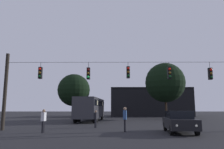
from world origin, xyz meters
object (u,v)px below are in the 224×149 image
at_px(tree_behind_building, 74,90).
at_px(tree_left_silhouette, 165,83).
at_px(car_near_right, 179,121).
at_px(pedestrian_crossing_right, 125,118).
at_px(pedestrian_crossing_left, 96,118).
at_px(city_bus, 91,107).
at_px(pedestrian_crossing_center, 43,119).

bearing_deg(tree_behind_building, tree_left_silhouette, -27.38).
xyz_separation_m(car_near_right, pedestrian_crossing_right, (-3.80, 0.61, 0.23)).
height_order(pedestrian_crossing_left, pedestrian_crossing_right, pedestrian_crossing_right).
distance_m(city_bus, pedestrian_crossing_center, 14.16).
relative_size(pedestrian_crossing_center, tree_left_silhouette, 0.19).
xyz_separation_m(pedestrian_crossing_center, tree_left_silhouette, (13.11, 18.48, 4.79)).
relative_size(car_near_right, tree_left_silhouette, 0.50).
distance_m(city_bus, tree_behind_building, 13.98).
xyz_separation_m(pedestrian_crossing_right, tree_behind_building, (-8.65, 26.03, 4.19)).
relative_size(city_bus, pedestrian_crossing_left, 7.27).
distance_m(car_near_right, tree_left_silhouette, 19.35).
bearing_deg(pedestrian_crossing_left, pedestrian_crossing_right, -53.24).
bearing_deg(pedestrian_crossing_right, tree_left_silhouette, 67.65).
height_order(city_bus, pedestrian_crossing_left, city_bus).
relative_size(car_near_right, pedestrian_crossing_center, 2.72).
height_order(city_bus, pedestrian_crossing_right, city_bus).
relative_size(city_bus, pedestrian_crossing_center, 6.78).
bearing_deg(tree_behind_building, pedestrian_crossing_center, -83.91).
relative_size(car_near_right, pedestrian_crossing_right, 2.49).
relative_size(car_near_right, pedestrian_crossing_left, 2.92).
bearing_deg(tree_behind_building, city_bus, -69.72).
xyz_separation_m(city_bus, tree_behind_building, (-4.71, 12.74, 3.35)).
height_order(pedestrian_crossing_center, pedestrian_crossing_right, pedestrian_crossing_right).
xyz_separation_m(car_near_right, pedestrian_crossing_center, (-9.60, -0.09, 0.13)).
bearing_deg(city_bus, tree_left_silhouette, 21.67).
distance_m(pedestrian_crossing_center, tree_left_silhouette, 23.15).
distance_m(pedestrian_crossing_center, pedestrian_crossing_right, 5.84).
distance_m(city_bus, pedestrian_crossing_right, 13.90).
height_order(car_near_right, pedestrian_crossing_center, pedestrian_crossing_center).
relative_size(city_bus, tree_left_silhouette, 1.26).
xyz_separation_m(pedestrian_crossing_center, tree_behind_building, (-2.86, 26.74, 4.29)).
height_order(city_bus, tree_left_silhouette, tree_left_silhouette).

